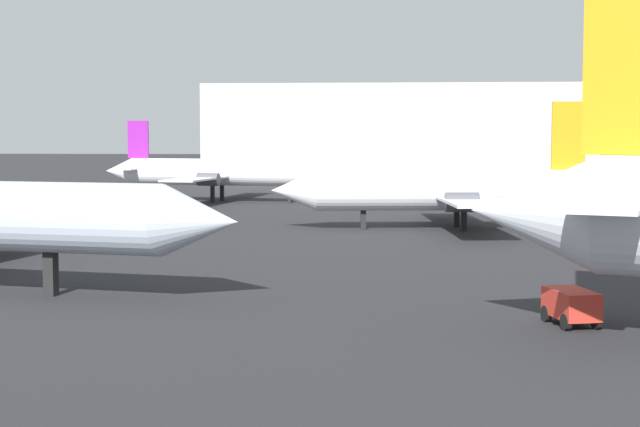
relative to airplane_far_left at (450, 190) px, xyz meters
name	(u,v)px	position (x,y,z in m)	size (l,w,h in m)	color
airplane_far_left	(450,190)	(0.00, 0.00, 0.00)	(25.68, 21.11, 9.22)	white
airplane_far_right	(225,172)	(-21.26, 26.35, 0.16)	(26.66, 22.57, 8.20)	white
baggage_cart	(571,305)	(2.54, -35.30, -2.07)	(1.93, 2.66, 1.30)	red
terminal_building	(438,133)	(2.04, 75.65, 4.06)	(66.57, 25.91, 13.77)	#B7B7B2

